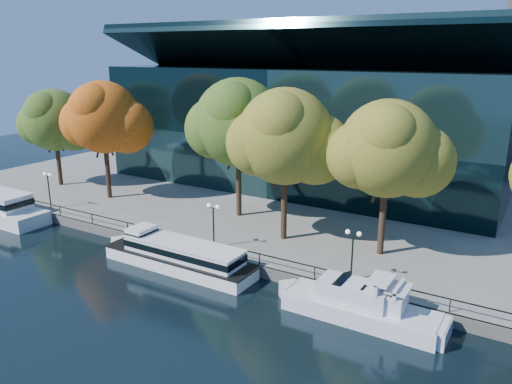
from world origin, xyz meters
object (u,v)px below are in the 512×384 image
Objects in this scene: tour_boat at (176,254)px; cruiser_far at (375,309)px; lamp_2 at (353,244)px; tree_1 at (104,119)px; tree_2 at (239,124)px; cruiser_near at (354,304)px; tree_4 at (389,151)px; lamp_0 at (48,182)px; tree_0 at (55,121)px; tree_3 at (287,139)px; lamp_1 at (213,215)px.

tour_boat is 1.57× the size of cruiser_far.
lamp_2 is (-3.10, 3.52, 2.95)m from cruiser_far.
tree_2 reaches higher than tree_1.
tree_2 reaches higher than cruiser_near.
cruiser_near is at bearing -174.39° from cruiser_far.
lamp_2 is (14.54, 3.53, 2.72)m from tour_boat.
lamp_0 is (-36.17, -6.19, -6.13)m from tree_4.
tree_0 is at bearing 170.59° from lamp_2.
tree_2 is 19.26m from lamp_2.
tree_3 is at bearing 54.69° from tour_boat.
tree_2 is (-17.44, 12.32, 9.72)m from cruiser_near.
lamp_2 is at bearing 0.00° from lamp_0.
tree_1 is 3.43× the size of lamp_1.
cruiser_far is at bearing -15.18° from tree_1.
cruiser_near is at bearing -83.26° from tree_4.
tree_2 is 22.74m from lamp_0.
cruiser_near is at bearing -16.02° from tree_1.
lamp_2 is at bearing 131.36° from cruiser_far.
tree_1 is 33.36m from tree_4.
cruiser_far is 2.47× the size of lamp_0.
lamp_1 reaches higher than cruiser_near.
tree_2 reaches higher than tour_boat.
tree_4 is at bearing 105.15° from cruiser_far.
tour_boat is at bearing -125.31° from tree_3.
tree_4 is at bearing 32.91° from tour_boat.
tree_2 reaches higher than lamp_0.
tree_3 is (7.35, -3.60, -0.30)m from tree_2.
cruiser_near is 0.83× the size of tree_2.
tree_3 is 3.48× the size of lamp_2.
cruiser_far is at bearing -5.18° from lamp_0.
cruiser_near is (16.17, -0.14, -0.18)m from tour_boat.
tree_1 is (-35.99, 9.77, 9.43)m from cruiser_far.
tree_0 is 34.55m from tree_3.
tree_1 reaches higher than tree_0.
tree_2 reaches higher than lamp_2.
tree_4 reaches higher than tour_boat.
lamp_0 is at bearing 170.54° from tour_boat.
tree_4 reaches higher than tree_0.
tree_2 reaches higher than tree_4.
cruiser_far is 24.51m from tree_2.
lamp_0 is at bearing -169.49° from tree_3.
tree_2 is (27.12, 1.54, 1.43)m from tree_0.
tree_3 is (24.43, -1.19, 0.03)m from tree_1.
lamp_0 is at bearing 174.40° from cruiser_near.
tree_1 is at bearing 164.82° from cruiser_far.
lamp_1 is (-16.11, 3.52, 2.95)m from cruiser_far.
lamp_1 is 1.00× the size of lamp_2.
tree_0 is 0.90× the size of tree_1.
cruiser_far is 2.47× the size of lamp_2.
lamp_1 is at bearing 165.96° from cruiser_near.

